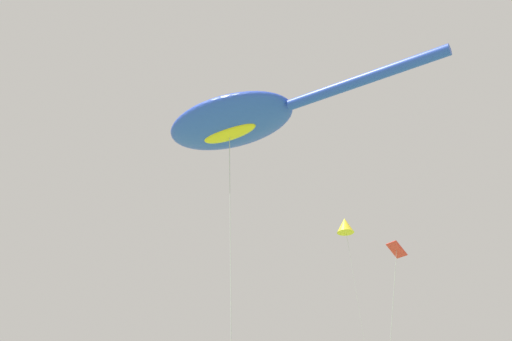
% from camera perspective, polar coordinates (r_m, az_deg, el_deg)
% --- Properties ---
extents(big_show_kite, '(7.62, 11.89, 16.17)m').
position_cam_1_polar(big_show_kite, '(25.64, -2.00, 4.73)').
color(big_show_kite, blue).
rests_on(big_show_kite, ground).
extents(small_kite_streamer_purple, '(1.53, 1.23, 9.18)m').
position_cam_1_polar(small_kite_streamer_purple, '(21.03, 13.18, -8.82)').
color(small_kite_streamer_purple, red).
rests_on(small_kite_streamer_purple, ground).
extents(small_kite_delta_white, '(1.51, 2.12, 17.78)m').
position_cam_1_polar(small_kite_delta_white, '(40.84, 8.50, -5.24)').
color(small_kite_delta_white, yellow).
rests_on(small_kite_delta_white, ground).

